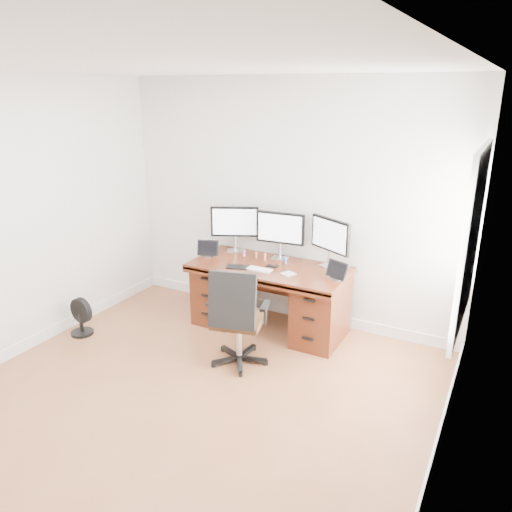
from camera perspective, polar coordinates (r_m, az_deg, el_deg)
The scene contains 19 objects.
ground at distance 4.36m, azimuth -9.73°, elevation -17.69°, with size 4.50×4.50×0.00m, color #925A38.
back_wall at distance 5.59m, azimuth 3.62°, elevation 6.08°, with size 4.00×0.10×2.70m, color white.
right_wall at distance 3.09m, azimuth 21.24°, elevation -5.82°, with size 0.10×4.50×2.70m.
desk at distance 5.52m, azimuth 1.61°, elevation -4.42°, with size 1.70×0.80×0.75m.
office_chair at distance 4.84m, azimuth -2.12°, elevation -8.86°, with size 0.65×0.65×1.01m.
floor_fan at distance 5.78m, azimuth -19.42°, elevation -6.61°, with size 0.29×0.24×0.42m.
monitor_left at distance 5.75m, azimuth -2.45°, elevation 3.76°, with size 0.51×0.27×0.53m.
monitor_center at distance 5.49m, azimuth 2.78°, elevation 3.03°, with size 0.55×0.16×0.53m.
monitor_right at distance 5.28m, azimuth 8.48°, elevation 2.20°, with size 0.50×0.29×0.53m.
tablet_left at distance 5.65m, azimuth -5.57°, elevation 0.77°, with size 0.25×0.15×0.19m.
tablet_right at distance 5.02m, azimuth 9.17°, elevation -1.76°, with size 0.25×0.15×0.19m.
keyboard at distance 5.23m, azimuth 0.40°, elevation -1.55°, with size 0.27×0.11×0.01m, color silver.
trackpad at distance 5.13m, azimuth 3.71°, elevation -2.03°, with size 0.12×0.12×0.01m, color silver.
drawing_tablet at distance 5.32m, azimuth -2.13°, elevation -1.24°, with size 0.23×0.15×0.01m, color black.
phone at distance 5.34m, azimuth 1.87°, elevation -1.17°, with size 0.13×0.06×0.01m, color black.
figurine_pink at distance 5.65m, azimuth -1.36°, elevation 0.38°, with size 0.03×0.03×0.08m.
figurine_brown at distance 5.58m, azimuth 0.03°, elevation 0.15°, with size 0.03×0.03×0.08m.
figurine_orange at distance 5.53m, azimuth 1.05°, elevation -0.02°, with size 0.03×0.03×0.08m.
figurine_blue at distance 5.42m, azimuth 3.43°, elevation -0.42°, with size 0.03×0.03×0.08m.
Camera 1 is at (2.24, -2.72, 2.57)m, focal length 35.00 mm.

